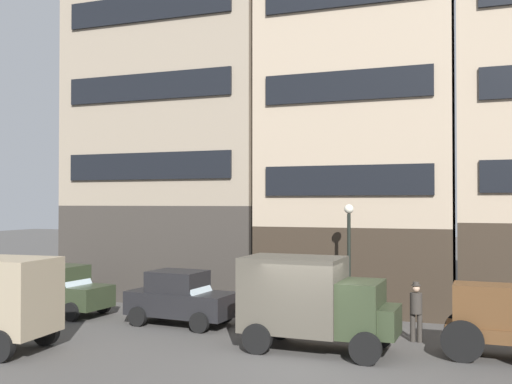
{
  "coord_description": "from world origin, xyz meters",
  "views": [
    {
      "loc": [
        4.07,
        -15.07,
        4.19
      ],
      "look_at": [
        -1.97,
        1.77,
        4.5
      ],
      "focal_mm": 41.17,
      "sensor_mm": 36.0,
      "label": 1
    }
  ],
  "objects": [
    {
      "name": "pedestrian_officer",
      "position": [
        2.64,
        3.14,
        0.98
      ],
      "size": [
        0.48,
        0.48,
        1.79
      ],
      "color": "#38332D",
      "rests_on": "ground_plane"
    },
    {
      "name": "cargo_wagon",
      "position": [
        4.93,
        1.87,
        1.15
      ],
      "size": [
        2.95,
        1.59,
        1.98
      ],
      "color": "brown",
      "rests_on": "ground_plane"
    },
    {
      "name": "ground_plane",
      "position": [
        0.0,
        0.0,
        0.0
      ],
      "size": [
        120.0,
        120.0,
        0.0
      ],
      "primitive_type": "plane",
      "color": "#4C4947"
    },
    {
      "name": "fire_hydrant_curbside",
      "position": [
        -1.84,
        5.19,
        0.43
      ],
      "size": [
        0.24,
        0.24,
        0.83
      ],
      "color": "maroon",
      "rests_on": "ground_plane"
    },
    {
      "name": "streetlamp_curbside",
      "position": [
        0.33,
        4.7,
        2.67
      ],
      "size": [
        0.32,
        0.32,
        4.12
      ],
      "color": "black",
      "rests_on": "ground_plane"
    },
    {
      "name": "sedan_light",
      "position": [
        -10.17,
        3.14,
        0.91
      ],
      "size": [
        3.84,
        2.16,
        1.83
      ],
      "color": "#2D3823",
      "rests_on": "ground_plane"
    },
    {
      "name": "sedan_dark",
      "position": [
        -5.15,
        2.99,
        0.91
      ],
      "size": [
        3.83,
        2.12,
        1.83
      ],
      "color": "black",
      "rests_on": "ground_plane"
    },
    {
      "name": "building_center_left",
      "position": [
        -0.02,
        8.84,
        8.83
      ],
      "size": [
        7.81,
        5.98,
        17.57
      ],
      "color": "#33281E",
      "rests_on": "ground_plane"
    },
    {
      "name": "building_far_left",
      "position": [
        -8.26,
        8.84,
        7.22
      ],
      "size": [
        9.37,
        5.98,
        14.36
      ],
      "color": "#38332D",
      "rests_on": "ground_plane"
    },
    {
      "name": "delivery_truck_near",
      "position": [
        -0.01,
        1.12,
        1.42
      ],
      "size": [
        4.41,
        2.26,
        2.62
      ],
      "color": "#2D3823",
      "rests_on": "ground_plane"
    }
  ]
}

